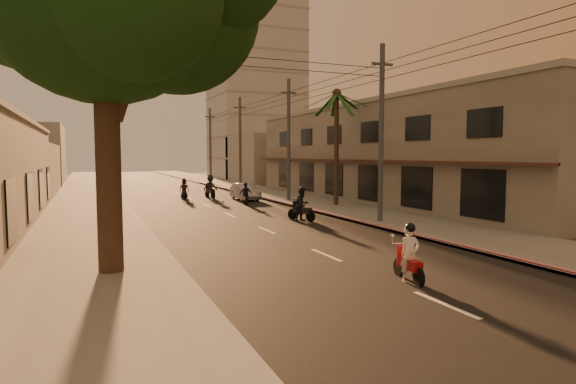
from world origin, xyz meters
name	(u,v)px	position (x,y,z in m)	size (l,w,h in m)	color
ground	(356,268)	(0.00, 0.00, 0.00)	(160.00, 160.00, 0.00)	#383023
road	(206,205)	(0.00, 20.00, 0.01)	(10.00, 140.00, 0.02)	black
sidewalk_right	(305,200)	(7.50, 20.00, 0.06)	(5.00, 140.00, 0.12)	slate
sidewalk_left	(89,209)	(-7.50, 20.00, 0.06)	(5.00, 140.00, 0.12)	slate
curb_stripe	(303,208)	(5.10, 15.00, 0.10)	(0.20, 60.00, 0.20)	red
shophouse_row	(393,153)	(13.95, 18.00, 3.65)	(8.80, 34.20, 7.30)	gray
distant_tower	(255,84)	(16.00, 56.00, 14.00)	(12.10, 12.10, 28.00)	#B7B5B2
palm_tree	(337,100)	(8.00, 16.00, 7.15)	(5.00, 5.00, 8.20)	black
utility_poles	(289,113)	(6.20, 20.00, 6.54)	(1.20, 48.26, 9.00)	#38383A
filler_right	(269,159)	(14.00, 45.00, 3.00)	(8.00, 14.00, 6.00)	gray
filler_left_near	(3,170)	(-14.00, 34.00, 2.20)	(8.00, 14.00, 4.40)	gray
filler_left_far	(27,155)	(-14.00, 52.00, 3.50)	(8.00, 14.00, 7.00)	gray
scooter_red	(410,256)	(0.50, -1.98, 0.73)	(0.75, 1.67, 1.65)	black
scooter_mid_a	(302,205)	(2.87, 10.28, 0.85)	(1.33, 1.77, 1.85)	black
scooter_mid_b	(246,195)	(2.60, 19.16, 0.71)	(0.99, 1.60, 1.57)	black
scooter_far_a	(184,190)	(-0.45, 25.51, 0.74)	(0.84, 1.68, 1.65)	black
scooter_far_b	(210,187)	(1.59, 25.25, 0.89)	(1.38, 1.97, 1.95)	black
parked_car	(245,192)	(3.68, 22.64, 0.65)	(1.38, 3.93, 1.29)	#98999F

